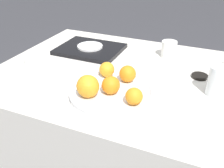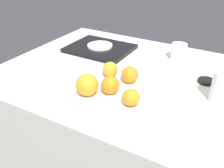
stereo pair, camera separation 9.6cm
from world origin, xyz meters
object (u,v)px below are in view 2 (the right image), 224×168
(orange_4, at_px, (131,98))
(orange_0, at_px, (110,85))
(cup_2, at_px, (42,62))
(serving_tray, at_px, (100,48))
(water_glass, at_px, (222,87))
(soy_dish, at_px, (206,81))
(side_plate, at_px, (100,46))
(orange_1, at_px, (87,85))
(orange_2, at_px, (130,75))
(cup_3, at_px, (179,52))
(fruit_platter, at_px, (112,92))
(orange_3, at_px, (110,69))

(orange_4, bearing_deg, orange_0, 161.72)
(cup_2, bearing_deg, serving_tray, 71.40)
(water_glass, xyz_separation_m, soy_dish, (-0.07, 0.12, -0.05))
(water_glass, relative_size, cup_2, 1.47)
(serving_tray, height_order, cup_2, cup_2)
(orange_4, relative_size, serving_tray, 0.19)
(soy_dish, bearing_deg, cup_2, -160.40)
(orange_0, relative_size, cup_2, 0.86)
(orange_0, xyz_separation_m, orange_4, (0.10, -0.03, -0.00))
(orange_4, height_order, side_plate, orange_4)
(orange_1, height_order, side_plate, orange_1)
(orange_2, height_order, serving_tray, orange_2)
(serving_tray, distance_m, cup_3, 0.40)
(fruit_platter, bearing_deg, orange_4, -26.13)
(orange_0, relative_size, orange_3, 1.08)
(orange_3, bearing_deg, side_plate, 129.43)
(orange_3, xyz_separation_m, serving_tray, (-0.22, 0.26, -0.04))
(fruit_platter, relative_size, cup_2, 4.10)
(cup_3, height_order, soy_dish, cup_3)
(cup_3, bearing_deg, fruit_platter, -103.96)
(cup_3, relative_size, soy_dish, 1.18)
(soy_dish, bearing_deg, serving_tray, 172.05)
(water_glass, height_order, cup_3, water_glass)
(orange_0, xyz_separation_m, orange_3, (-0.07, 0.12, -0.00))
(orange_2, distance_m, orange_4, 0.16)
(orange_3, bearing_deg, orange_2, -3.71)
(orange_2, height_order, orange_3, orange_2)
(orange_4, bearing_deg, cup_2, 169.23)
(water_glass, xyz_separation_m, cup_3, (-0.24, 0.28, -0.02))
(fruit_platter, xyz_separation_m, cup_2, (-0.39, 0.04, 0.02))
(serving_tray, bearing_deg, water_glass, -17.27)
(serving_tray, height_order, soy_dish, serving_tray)
(orange_4, relative_size, cup_3, 0.75)
(side_plate, distance_m, cup_3, 0.40)
(fruit_platter, distance_m, orange_3, 0.12)
(orange_1, height_order, orange_3, orange_1)
(water_glass, bearing_deg, orange_3, -171.20)
(orange_0, bearing_deg, orange_1, -142.46)
(orange_1, distance_m, serving_tray, 0.48)
(orange_0, xyz_separation_m, water_glass, (0.35, 0.18, 0.00))
(orange_2, height_order, water_glass, water_glass)
(orange_1, height_order, cup_2, orange_1)
(serving_tray, xyz_separation_m, cup_2, (-0.11, -0.32, 0.02))
(orange_3, distance_m, cup_2, 0.33)
(serving_tray, distance_m, cup_2, 0.34)
(water_glass, bearing_deg, cup_2, -170.83)
(orange_4, bearing_deg, cup_3, 89.10)
(orange_1, xyz_separation_m, side_plate, (-0.22, 0.43, -0.04))
(orange_1, bearing_deg, water_glass, 28.92)
(water_glass, bearing_deg, orange_2, -167.80)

